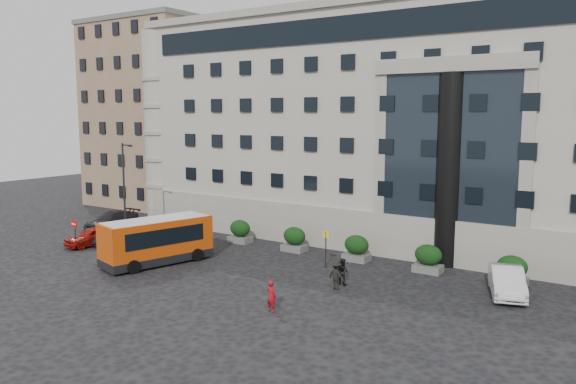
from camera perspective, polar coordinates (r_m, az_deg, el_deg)
name	(u,v)px	position (r m, az deg, el deg)	size (l,w,h in m)	color
ground	(214,273)	(37.31, -7.48, -8.13)	(120.00, 120.00, 0.00)	black
civic_building	(425,128)	(52.11, 13.74, 6.30)	(44.00, 24.00, 18.00)	#A19B8F
entrance_column	(450,171)	(39.27, 16.09, 2.10)	(1.80, 1.80, 13.00)	black
apartment_near	(168,116)	(66.89, -12.07, 7.51)	(14.00, 14.00, 20.00)	#82634B
apartment_far	(243,109)	(82.38, -4.56, 8.40)	(13.00, 13.00, 22.00)	brown
hedge_a	(240,231)	(45.39, -4.89, -3.99)	(1.80, 1.26, 1.84)	#595957
hedge_b	(294,239)	(42.44, 0.65, -4.80)	(1.80, 1.26, 1.84)	#595957
hedge_c	(357,248)	(39.95, 6.97, -5.67)	(1.80, 1.26, 1.84)	#595957
hedge_d	(428,258)	(38.01, 14.06, -6.55)	(1.80, 1.26, 1.84)	#595957
hedge_e	(512,270)	(36.70, 21.80, -7.41)	(1.80, 1.26, 1.84)	#595957
street_lamp	(125,188)	(46.88, -16.27, 0.37)	(1.16, 0.18, 8.00)	#262628
bus_stop_sign	(326,243)	(37.76, 3.87, -5.17)	(0.50, 0.08, 2.52)	#262628
no_entry_sign	(75,228)	(45.68, -20.86, -3.48)	(0.64, 0.16, 2.32)	#262628
minibus	(157,239)	(39.84, -13.18, -4.67)	(4.52, 7.95, 3.14)	#C03F09
red_truck	(185,201)	(59.94, -10.41, -0.86)	(2.37, 4.69, 2.47)	maroon
parked_car_a	(92,236)	(46.89, -19.29, -4.27)	(1.74, 4.31, 1.47)	maroon
parked_car_b	(113,236)	(46.93, -17.32, -4.33)	(1.29, 3.70, 1.22)	black
parked_car_c	(112,220)	(52.96, -17.49, -2.77)	(2.19, 5.40, 1.57)	black
parked_car_d	(191,205)	(59.90, -9.82, -1.34)	(2.50, 5.43, 1.51)	black
white_taxi	(507,281)	(34.72, 21.35, -8.44)	(1.72, 4.94, 1.63)	silver
pedestrian_a	(271,296)	(29.77, -1.70, -10.53)	(0.62, 0.41, 1.70)	maroon
pedestrian_b	(343,271)	(34.58, 5.56, -8.01)	(0.78, 0.61, 1.60)	black
pedestrian_c	(336,275)	(33.49, 4.94, -8.41)	(1.12, 0.65, 1.74)	black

